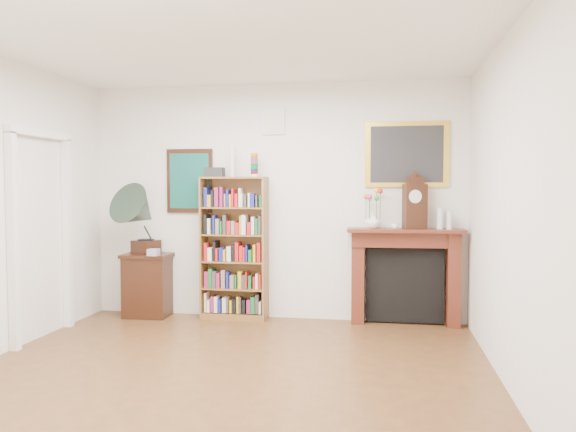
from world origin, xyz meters
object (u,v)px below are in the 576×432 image
object	(u,v)px
gramophone	(140,214)
cd_stack	(154,252)
side_cabinet	(147,285)
flower_vase	(373,221)
bottle_left	(440,218)
teacup	(395,226)
mantel_clock	(415,204)
bottle_right	(449,220)
bookshelf	(234,240)
fireplace	(405,268)

from	to	relation	value
gramophone	cd_stack	distance (m)	0.48
side_cabinet	gramophone	world-z (taller)	gramophone
flower_vase	bottle_left	distance (m)	0.75
cd_stack	teacup	size ratio (longest dim) A/B	1.58
mantel_clock	flower_vase	distance (m)	0.50
cd_stack	mantel_clock	xyz separation A→B (m)	(3.02, 0.21, 0.58)
bottle_left	bottle_right	distance (m)	0.10
bookshelf	side_cabinet	world-z (taller)	bookshelf
gramophone	teacup	bearing A→B (deg)	19.91
flower_vase	bottle_right	bearing A→B (deg)	-0.65
bookshelf	bottle_right	bearing A→B (deg)	0.83
bottle_right	gramophone	bearing A→B (deg)	-177.38
mantel_clock	bottle_right	xyz separation A→B (m)	(0.38, 0.00, -0.18)
side_cabinet	bottle_left	size ratio (longest dim) A/B	3.19
gramophone	bottle_left	xyz separation A→B (m)	(3.48, 0.19, -0.03)
bottle_left	cd_stack	bearing A→B (deg)	-175.71
flower_vase	bottle_right	world-z (taller)	bottle_right
flower_vase	teacup	size ratio (longest dim) A/B	2.27
mantel_clock	teacup	bearing A→B (deg)	177.26
fireplace	bottle_right	world-z (taller)	bottle_right
bookshelf	fireplace	bearing A→B (deg)	2.64
side_cabinet	flower_vase	bearing A→B (deg)	-0.89
bottle_left	bottle_right	size ratio (longest dim) A/B	1.20
gramophone	teacup	world-z (taller)	gramophone
cd_stack	flower_vase	world-z (taller)	flower_vase
cd_stack	side_cabinet	bearing A→B (deg)	134.25
bookshelf	flower_vase	world-z (taller)	bookshelf
mantel_clock	bottle_right	bearing A→B (deg)	-18.73
side_cabinet	bottle_right	size ratio (longest dim) A/B	3.83
side_cabinet	bottle_right	distance (m)	3.64
flower_vase	teacup	bearing A→B (deg)	-17.96
bookshelf	bottle_left	bearing A→B (deg)	1.52
side_cabinet	bottle_left	world-z (taller)	bottle_left
side_cabinet	bookshelf	bearing A→B (deg)	0.99
cd_stack	flower_vase	xyz separation A→B (m)	(2.55, 0.23, 0.39)
bookshelf	bottle_left	size ratio (longest dim) A/B	8.14
fireplace	teacup	world-z (taller)	teacup
bookshelf	side_cabinet	xyz separation A→B (m)	(-1.07, -0.06, -0.56)
side_cabinet	mantel_clock	distance (m)	3.32
fireplace	gramophone	size ratio (longest dim) A/B	1.54
teacup	bookshelf	bearing A→B (deg)	177.85
bookshelf	bottle_right	size ratio (longest dim) A/B	9.76
side_cabinet	gramophone	distance (m)	0.87
side_cabinet	flower_vase	xyz separation A→B (m)	(2.70, 0.07, 0.81)
teacup	bottle_left	world-z (taller)	bottle_left
bookshelf	gramophone	xyz separation A→B (m)	(-1.10, -0.16, 0.31)
bookshelf	cd_stack	bearing A→B (deg)	-165.74
flower_vase	teacup	xyz separation A→B (m)	(0.25, -0.08, -0.06)
gramophone	teacup	size ratio (longest dim) A/B	11.34
bookshelf	gramophone	world-z (taller)	bookshelf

